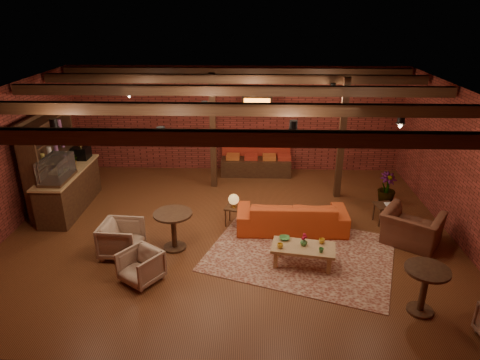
{
  "coord_description": "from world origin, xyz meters",
  "views": [
    {
      "loc": [
        0.51,
        -8.7,
        4.88
      ],
      "look_at": [
        0.22,
        0.2,
        1.18
      ],
      "focal_mm": 32.0,
      "sensor_mm": 36.0,
      "label": 1
    }
  ],
  "objects_px": {
    "coffee_table": "(303,248)",
    "armchair_b": "(141,265)",
    "sofa": "(292,215)",
    "armchair_a": "(121,237)",
    "round_table_right": "(425,283)",
    "side_table_lamp": "(234,202)",
    "round_table_left": "(173,224)",
    "plant_tall": "(391,158)",
    "armchair_right": "(412,223)",
    "side_table_book": "(385,206)"
  },
  "relations": [
    {
      "from": "sofa",
      "to": "round_table_left",
      "type": "distance_m",
      "value": 2.72
    },
    {
      "from": "armchair_a",
      "to": "plant_tall",
      "type": "distance_m",
      "value": 6.83
    },
    {
      "from": "round_table_left",
      "to": "armchair_a",
      "type": "height_order",
      "value": "round_table_left"
    },
    {
      "from": "sofa",
      "to": "round_table_right",
      "type": "bearing_deg",
      "value": 125.25
    },
    {
      "from": "side_table_book",
      "to": "round_table_right",
      "type": "height_order",
      "value": "round_table_right"
    },
    {
      "from": "armchair_a",
      "to": "armchair_right",
      "type": "xyz_separation_m",
      "value": [
        6.14,
        0.63,
        0.1
      ]
    },
    {
      "from": "coffee_table",
      "to": "side_table_lamp",
      "type": "relative_size",
      "value": 1.69
    },
    {
      "from": "side_table_lamp",
      "to": "armchair_right",
      "type": "xyz_separation_m",
      "value": [
        3.88,
        -0.74,
        -0.09
      ]
    },
    {
      "from": "round_table_right",
      "to": "plant_tall",
      "type": "bearing_deg",
      "value": 81.86
    },
    {
      "from": "armchair_b",
      "to": "plant_tall",
      "type": "xyz_separation_m",
      "value": [
        5.58,
        3.63,
        0.89
      ]
    },
    {
      "from": "side_table_book",
      "to": "coffee_table",
      "type": "bearing_deg",
      "value": -138.91
    },
    {
      "from": "round_table_right",
      "to": "plant_tall",
      "type": "xyz_separation_m",
      "value": [
        0.62,
        4.35,
        0.66
      ]
    },
    {
      "from": "coffee_table",
      "to": "armchair_b",
      "type": "distance_m",
      "value": 3.15
    },
    {
      "from": "round_table_left",
      "to": "side_table_book",
      "type": "distance_m",
      "value": 4.96
    },
    {
      "from": "armchair_b",
      "to": "plant_tall",
      "type": "relative_size",
      "value": 0.28
    },
    {
      "from": "side_table_lamp",
      "to": "armchair_b",
      "type": "xyz_separation_m",
      "value": [
        -1.64,
        -2.28,
        -0.25
      ]
    },
    {
      "from": "sofa",
      "to": "side_table_lamp",
      "type": "height_order",
      "value": "side_table_lamp"
    },
    {
      "from": "armchair_b",
      "to": "round_table_right",
      "type": "height_order",
      "value": "round_table_right"
    },
    {
      "from": "armchair_a",
      "to": "side_table_book",
      "type": "relative_size",
      "value": 1.63
    },
    {
      "from": "armchair_a",
      "to": "round_table_right",
      "type": "xyz_separation_m",
      "value": [
        5.58,
        -1.62,
        0.17
      ]
    },
    {
      "from": "sofa",
      "to": "armchair_b",
      "type": "height_order",
      "value": "sofa"
    },
    {
      "from": "side_table_book",
      "to": "plant_tall",
      "type": "distance_m",
      "value": 1.45
    },
    {
      "from": "coffee_table",
      "to": "side_table_book",
      "type": "height_order",
      "value": "coffee_table"
    },
    {
      "from": "round_table_left",
      "to": "armchair_right",
      "type": "distance_m",
      "value": 5.11
    },
    {
      "from": "round_table_right",
      "to": "coffee_table",
      "type": "bearing_deg",
      "value": 144.09
    },
    {
      "from": "side_table_lamp",
      "to": "plant_tall",
      "type": "distance_m",
      "value": 4.22
    },
    {
      "from": "sofa",
      "to": "coffee_table",
      "type": "bearing_deg",
      "value": 93.99
    },
    {
      "from": "coffee_table",
      "to": "side_table_lamp",
      "type": "xyz_separation_m",
      "value": [
        -1.45,
        1.64,
        0.22
      ]
    },
    {
      "from": "armchair_a",
      "to": "round_table_right",
      "type": "bearing_deg",
      "value": -102.17
    },
    {
      "from": "coffee_table",
      "to": "side_table_book",
      "type": "distance_m",
      "value": 2.81
    },
    {
      "from": "round_table_left",
      "to": "plant_tall",
      "type": "distance_m",
      "value": 5.75
    },
    {
      "from": "coffee_table",
      "to": "round_table_right",
      "type": "xyz_separation_m",
      "value": [
        1.87,
        -1.36,
        0.19
      ]
    },
    {
      "from": "side_table_lamp",
      "to": "round_table_left",
      "type": "height_order",
      "value": "round_table_left"
    },
    {
      "from": "sofa",
      "to": "side_table_lamp",
      "type": "bearing_deg",
      "value": -8.49
    },
    {
      "from": "round_table_left",
      "to": "plant_tall",
      "type": "bearing_deg",
      "value": 25.47
    },
    {
      "from": "armchair_b",
      "to": "plant_tall",
      "type": "bearing_deg",
      "value": 68.27
    },
    {
      "from": "round_table_left",
      "to": "round_table_right",
      "type": "bearing_deg",
      "value": -22.68
    },
    {
      "from": "sofa",
      "to": "armchair_a",
      "type": "bearing_deg",
      "value": 18.02
    },
    {
      "from": "armchair_right",
      "to": "plant_tall",
      "type": "xyz_separation_m",
      "value": [
        0.06,
        2.1,
        0.72
      ]
    },
    {
      "from": "armchair_b",
      "to": "armchair_a",
      "type": "bearing_deg",
      "value": 159.69
    },
    {
      "from": "armchair_a",
      "to": "round_table_left",
      "type": "bearing_deg",
      "value": -71.2
    },
    {
      "from": "sofa",
      "to": "coffee_table",
      "type": "height_order",
      "value": "sofa"
    },
    {
      "from": "side_table_lamp",
      "to": "round_table_left",
      "type": "distance_m",
      "value": 1.64
    },
    {
      "from": "armchair_b",
      "to": "round_table_right",
      "type": "xyz_separation_m",
      "value": [
        4.96,
        -0.72,
        0.23
      ]
    },
    {
      "from": "armchair_right",
      "to": "round_table_right",
      "type": "relative_size",
      "value": 1.35
    },
    {
      "from": "sofa",
      "to": "plant_tall",
      "type": "height_order",
      "value": "plant_tall"
    },
    {
      "from": "coffee_table",
      "to": "armchair_b",
      "type": "height_order",
      "value": "armchair_b"
    },
    {
      "from": "armchair_b",
      "to": "side_table_book",
      "type": "relative_size",
      "value": 1.39
    },
    {
      "from": "side_table_book",
      "to": "plant_tall",
      "type": "height_order",
      "value": "plant_tall"
    },
    {
      "from": "plant_tall",
      "to": "armchair_a",
      "type": "bearing_deg",
      "value": -156.22
    }
  ]
}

